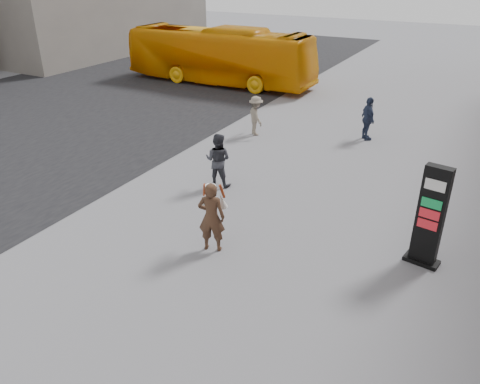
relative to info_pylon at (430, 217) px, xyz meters
The scene contains 8 objects.
ground 4.35m from the info_pylon, 153.17° to the right, with size 100.00×100.00×0.00m, color #9E9EA3.
road 17.06m from the info_pylon, 169.47° to the left, with size 16.00×60.00×0.01m, color black.
info_pylon is the anchor object (origin of this frame).
woman 4.84m from the info_pylon, 158.29° to the right, with size 0.79×0.75×1.73m.
bus 18.23m from the info_pylon, 135.27° to the left, with size 2.52×10.77×3.00m, color orange.
pedestrian_a 6.33m from the info_pylon, 167.84° to the left, with size 0.80×0.62×1.65m, color #34363D.
pedestrian_b 9.43m from the info_pylon, 140.34° to the left, with size 0.99×0.57×1.53m, color gray.
pedestrian_c 8.22m from the info_pylon, 113.54° to the left, with size 0.96×0.40×1.64m, color #2B3652.
Camera 1 is at (4.30, -7.86, 6.18)m, focal length 35.00 mm.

